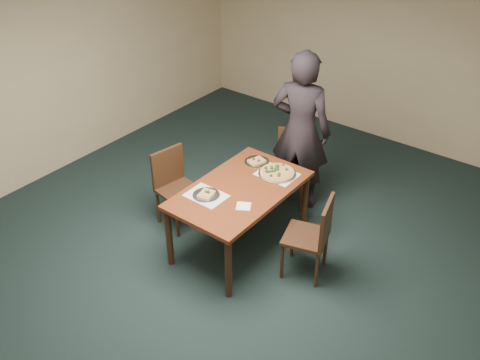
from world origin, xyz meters
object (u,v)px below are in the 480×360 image
Objects in this scene: chair_left at (174,183)px; slice_plate_far at (257,161)px; dining_table at (240,195)px; pizza_pan at (277,172)px; slice_plate_near at (206,194)px; diner at (301,131)px; chair_right at (314,233)px; chair_far at (292,163)px.

chair_left is 3.25× the size of slice_plate_far.
pizza_pan is (0.15, 0.45, 0.12)m from dining_table.
pizza_pan reaches higher than slice_plate_near.
diner is (0.03, 1.11, 0.31)m from dining_table.
slice_plate_far is (-0.20, -0.58, -0.20)m from diner.
diner reaches higher than chair_right.
dining_table is 0.78× the size of diner.
slice_plate_far is at bearing -122.14° from chair_far.
chair_right is 0.84m from pizza_pan.
chair_far is 0.72m from pizza_pan.
chair_left is at bearing 161.78° from slice_plate_near.
dining_table is 1.15m from diner.
chair_left is at bearing 39.92° from diner.
chair_right is 1.39m from diner.
slice_plate_far is at bearing -129.72° from chair_right.
chair_left reaches higher than pizza_pan.
dining_table is at bearing -72.15° from slice_plate_far.
chair_far is at bearing 107.53° from pizza_pan.
slice_plate_far is at bearing 57.32° from diner.
slice_plate_near is (-0.19, -0.32, 0.11)m from dining_table.
chair_left is 2.22× the size of pizza_pan.
slice_plate_far is (-1.03, 0.45, 0.25)m from chair_right.
dining_table is 0.57m from slice_plate_far.
dining_table is at bearing -107.66° from chair_far.
diner reaches higher than slice_plate_near.
chair_right reaches higher than dining_table.
pizza_pan reaches higher than slice_plate_far.
chair_right is at bearing 5.50° from dining_table.
chair_right is (0.86, 0.08, -0.14)m from dining_table.
dining_table is 0.87m from chair_right.
chair_left is 0.75m from slice_plate_near.
pizza_pan is at bearing -51.59° from chair_left.
chair_left reaches higher than slice_plate_near.
chair_right is 3.25× the size of slice_plate_near.
dining_table is 1.65× the size of chair_right.
pizza_pan is 1.46× the size of slice_plate_far.
diner is at bearing 100.40° from pizza_pan.
diner is at bearing 81.24° from slice_plate_near.
diner is at bearing -157.41° from chair_right.
diner reaches higher than pizza_pan.
chair_far is 3.25× the size of slice_plate_near.
chair_far is at bearing -154.40° from chair_right.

